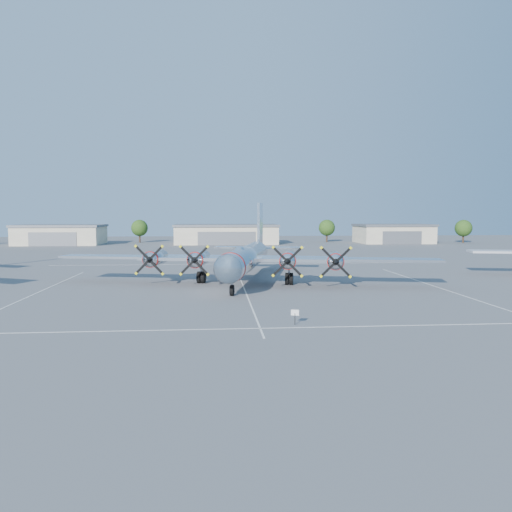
{
  "coord_description": "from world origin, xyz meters",
  "views": [
    {
      "loc": [
        -3.29,
        -57.61,
        8.33
      ],
      "look_at": [
        1.77,
        2.77,
        3.2
      ],
      "focal_mm": 35.0,
      "sensor_mm": 36.0,
      "label": 1
    }
  ],
  "objects": [
    {
      "name": "tree_far_east",
      "position": [
        68.0,
        80.0,
        4.22
      ],
      "size": [
        4.8,
        4.8,
        6.64
      ],
      "color": "#382619",
      "rests_on": "ground"
    },
    {
      "name": "tree_west",
      "position": [
        -25.0,
        90.0,
        4.22
      ],
      "size": [
        4.8,
        4.8,
        6.64
      ],
      "color": "#382619",
      "rests_on": "ground"
    },
    {
      "name": "main_bomber_b29",
      "position": [
        0.69,
        2.99,
        0.0
      ],
      "size": [
        50.4,
        39.52,
        9.94
      ],
      "primitive_type": null,
      "rotation": [
        0.0,
        0.0,
        -0.21
      ],
      "color": "white",
      "rests_on": "ground"
    },
    {
      "name": "info_placard",
      "position": [
        2.72,
        -21.02,
        0.81
      ],
      "size": [
        0.59,
        0.19,
        1.15
      ],
      "rotation": [
        0.0,
        0.0,
        -0.25
      ],
      "color": "black",
      "rests_on": "ground"
    },
    {
      "name": "hangar_center",
      "position": [
        0.0,
        81.96,
        2.71
      ],
      "size": [
        28.6,
        14.6,
        5.4
      ],
      "color": "#BBAE95",
      "rests_on": "ground"
    },
    {
      "name": "parking_lines",
      "position": [
        0.0,
        -1.75,
        0.01
      ],
      "size": [
        60.0,
        50.08,
        0.01
      ],
      "color": "silver",
      "rests_on": "ground"
    },
    {
      "name": "hangar_west",
      "position": [
        -45.0,
        81.96,
        2.71
      ],
      "size": [
        22.6,
        14.6,
        5.4
      ],
      "color": "#BBAE95",
      "rests_on": "ground"
    },
    {
      "name": "tree_east",
      "position": [
        30.0,
        88.0,
        4.22
      ],
      "size": [
        4.8,
        4.8,
        6.64
      ],
      "color": "#382619",
      "rests_on": "ground"
    },
    {
      "name": "ground",
      "position": [
        0.0,
        0.0,
        0.0
      ],
      "size": [
        260.0,
        260.0,
        0.0
      ],
      "primitive_type": "plane",
      "color": "#525254",
      "rests_on": "ground"
    },
    {
      "name": "hangar_east",
      "position": [
        48.0,
        81.96,
        2.71
      ],
      "size": [
        20.6,
        14.6,
        5.4
      ],
      "color": "#BBAE95",
      "rests_on": "ground"
    }
  ]
}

